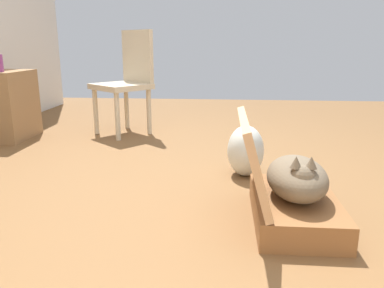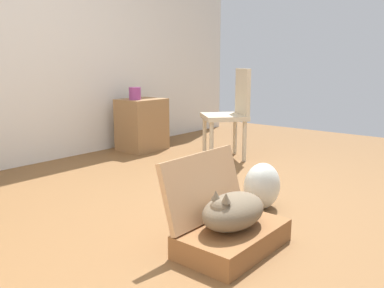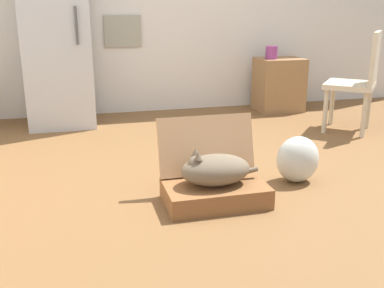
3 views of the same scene
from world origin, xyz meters
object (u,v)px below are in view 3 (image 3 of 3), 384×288
Objects in this scene: cat at (214,169)px; chair at (359,79)px; vase_tall at (271,52)px; refrigerator at (56,34)px; plastic_bag_white at (298,159)px; suitcase_base at (215,194)px; side_table at (279,85)px.

cat is 0.54× the size of chair.
vase_tall is 0.15× the size of chair.
refrigerator is 2.98m from chair.
plastic_bag_white is 1.61m from chair.
refrigerator reaches higher than cat.
vase_tall is at bearing 59.04° from suitcase_base.
plastic_bag_white is 0.18× the size of refrigerator.
suitcase_base is 2.61m from refrigerator.
side_table reaches higher than suitcase_base.
cat is at bearing -123.03° from side_table.
side_table is (1.50, 2.32, 0.24)m from suitcase_base.
suitcase_base is at bearing -2.48° from cat.
suitcase_base is 0.66× the size of chair.
vase_tall reaches higher than cat.
vase_tall reaches higher than suitcase_base.
vase_tall reaches higher than side_table.
chair is (1.84, 1.27, 0.29)m from cat.
side_table is (1.51, 2.32, 0.08)m from cat.
chair reaches higher than vase_tall.
cat reaches higher than suitcase_base.
suitcase_base is at bearing -14.54° from chair.
side_table is (2.45, 0.05, -0.62)m from refrigerator.
side_table is at bearing 14.86° from vase_tall.
suitcase_base is 0.35× the size of refrigerator.
refrigerator is at bearing -179.61° from vase_tall.
refrigerator reaches higher than chair.
refrigerator reaches higher than side_table.
suitcase_base is 0.16m from cat.
cat is (-0.01, 0.00, 0.16)m from suitcase_base.
vase_tall is (-0.13, -0.03, 0.38)m from side_table.
plastic_bag_white is 0.34× the size of chair.
suitcase_base is 2.27m from chair.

